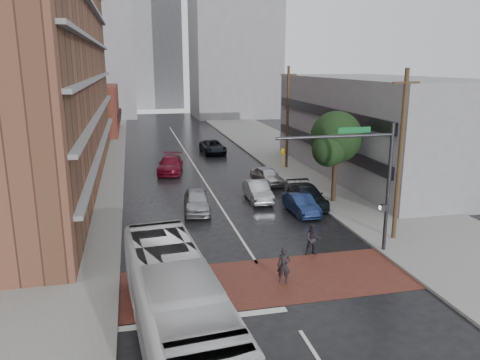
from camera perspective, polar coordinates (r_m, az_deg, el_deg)
name	(u,v)px	position (r m, az deg, el deg)	size (l,w,h in m)	color
ground	(271,285)	(22.77, 3.79, -12.68)	(160.00, 160.00, 0.00)	black
crosswalk	(268,280)	(23.20, 3.42, -12.12)	(14.00, 5.00, 0.02)	brown
sidewalk_west	(74,176)	(45.92, -19.56, 0.44)	(9.00, 90.00, 0.15)	gray
sidewalk_east	(308,164)	(48.83, 8.29, 1.89)	(9.00, 90.00, 0.15)	gray
apartment_block	(26,16)	(44.33, -24.60, 17.71)	(10.00, 44.00, 28.00)	brown
storefront_west	(90,110)	(73.99, -17.80, 8.16)	(8.00, 16.00, 7.00)	maroon
building_east	(380,127)	(45.77, 16.65, 6.26)	(11.00, 26.00, 9.00)	gray
distant_tower_west	(84,32)	(97.94, -18.49, 16.73)	(18.00, 16.00, 32.00)	gray
distant_tower_east	(234,21)	(93.93, -0.72, 18.78)	(16.00, 14.00, 36.00)	gray
distant_tower_center	(155,55)	(114.61, -10.36, 14.71)	(12.00, 10.00, 24.00)	gray
street_tree	(336,140)	(35.10, 11.64, 4.74)	(4.20, 4.10, 6.90)	#332319
signal_mast	(365,171)	(25.53, 14.99, 1.13)	(6.50, 0.30, 7.20)	#2D2D33
utility_pole_near	(400,155)	(28.19, 18.95, 2.87)	(1.60, 0.26, 10.00)	#473321
utility_pole_far	(288,117)	(46.17, 5.81, 7.64)	(1.60, 0.26, 10.00)	#473321
transit_bus	(176,306)	(17.82, -7.78, -14.93)	(2.74, 11.73, 3.27)	silver
pedestrian_a	(284,265)	(22.71, 5.36, -10.33)	(0.64, 0.42, 1.76)	black
pedestrian_b	(313,240)	(26.02, 8.88, -7.19)	(0.86, 0.67, 1.76)	black
car_travel_a	(197,201)	(33.18, -5.29, -2.56)	(1.85, 4.60, 1.57)	#9C9DA3
car_travel_b	(258,191)	(35.75, 2.18, -1.37)	(1.55, 4.45, 1.47)	#B2B6BA
car_travel_c	(170,164)	(45.47, -8.49, 1.90)	(2.21, 5.43, 1.58)	maroon
suv_travel	(213,147)	(54.85, -3.33, 4.07)	(2.49, 5.40, 1.50)	black
car_parked_near	(301,204)	(32.91, 7.48, -2.95)	(1.44, 4.13, 1.36)	#16244E
car_parked_mid	(307,196)	(34.86, 8.17, -1.90)	(2.08, 5.11, 1.48)	black
car_parked_far	(267,176)	(40.68, 3.33, 0.52)	(1.74, 4.31, 1.47)	#B1B5B9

